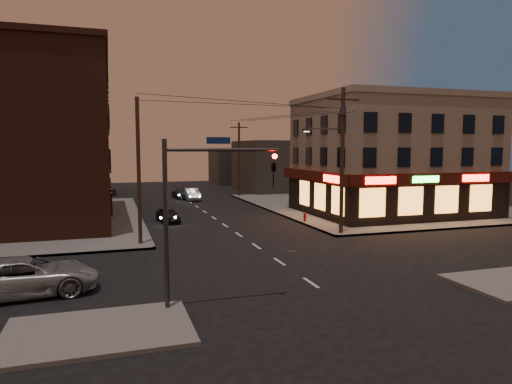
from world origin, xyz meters
name	(u,v)px	position (x,y,z in m)	size (l,w,h in m)	color
ground	(279,262)	(0.00, 0.00, 0.00)	(120.00, 120.00, 0.00)	black
sidewalk_ne	(375,205)	(18.00, 19.00, 0.07)	(24.00, 28.00, 0.15)	#514F4C
pizza_building	(391,156)	(15.93, 13.43, 5.35)	(15.85, 12.85, 10.50)	gray
brick_apartment	(32,141)	(-14.50, 19.00, 6.65)	(12.00, 20.00, 13.00)	#482317
bg_building_ne_a	(277,166)	(14.00, 38.00, 3.50)	(10.00, 12.00, 7.00)	#3F3D3A
bg_building_nw	(73,163)	(-13.00, 42.00, 4.00)	(9.00, 10.00, 8.00)	#3F3D3A
bg_building_ne_b	(237,166)	(12.00, 52.00, 3.00)	(8.00, 8.00, 6.00)	#3F3D3A
utility_pole_main	(341,152)	(6.68, 5.80, 5.76)	(4.20, 0.44, 10.00)	#382619
utility_pole_far	(239,159)	(6.80, 32.00, 4.65)	(0.26, 0.26, 9.00)	#382619
utility_pole_west	(139,171)	(-6.80, 6.50, 4.65)	(0.24, 0.24, 9.00)	#382619
traffic_signal	(194,200)	(-5.57, -5.60, 4.16)	(4.49, 0.32, 6.47)	#333538
suv_cross	(26,277)	(-11.92, -1.98, 0.79)	(2.63, 5.70, 1.58)	#919599
sedan_near	(168,215)	(-4.08, 14.92, 0.61)	(1.45, 3.60, 1.23)	black
sedan_mid	(192,194)	(0.50, 29.84, 0.70)	(1.48, 4.23, 1.39)	slate
sedan_far	(182,193)	(-0.25, 32.31, 0.67)	(1.88, 4.62, 1.34)	#1B2536
fire_hydrant	(305,217)	(6.40, 11.07, 0.54)	(0.32, 0.32, 0.71)	maroon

